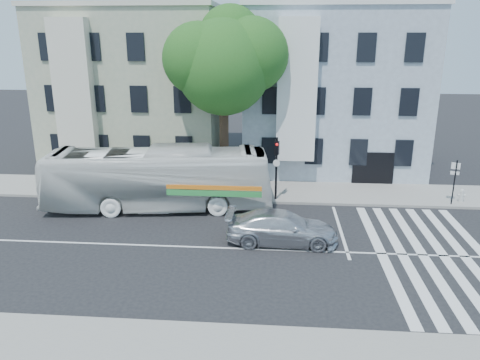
# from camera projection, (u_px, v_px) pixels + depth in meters

# --- Properties ---
(ground) EXTENTS (120.00, 120.00, 0.00)m
(ground) POSITION_uv_depth(u_px,v_px,m) (204.00, 247.00, 21.48)
(ground) COLOR black
(ground) RESTS_ON ground
(sidewalk_far) EXTENTS (80.00, 4.00, 0.15)m
(sidewalk_far) POSITION_uv_depth(u_px,v_px,m) (224.00, 190.00, 29.06)
(sidewalk_far) COLOR gray
(sidewalk_far) RESTS_ON ground
(building_left) EXTENTS (12.00, 10.00, 11.00)m
(building_left) POSITION_uv_depth(u_px,v_px,m) (140.00, 88.00, 34.63)
(building_left) COLOR #949D83
(building_left) RESTS_ON ground
(building_right) EXTENTS (12.00, 10.00, 11.00)m
(building_right) POSITION_uv_depth(u_px,v_px,m) (331.00, 90.00, 33.56)
(building_right) COLOR #8C98A6
(building_right) RESTS_ON ground
(street_tree) EXTENTS (7.30, 5.90, 11.10)m
(street_tree) POSITION_uv_depth(u_px,v_px,m) (225.00, 61.00, 27.43)
(street_tree) COLOR #2D2116
(street_tree) RESTS_ON ground
(bus) EXTENTS (4.36, 12.71, 3.47)m
(bus) POSITION_uv_depth(u_px,v_px,m) (158.00, 178.00, 25.83)
(bus) COLOR silver
(bus) RESTS_ON ground
(sedan) EXTENTS (2.17, 5.21, 1.51)m
(sedan) POSITION_uv_depth(u_px,v_px,m) (282.00, 228.00, 21.77)
(sedan) COLOR silver
(sedan) RESTS_ON ground
(hedge) EXTENTS (8.20, 3.96, 0.70)m
(hedge) POSITION_uv_depth(u_px,v_px,m) (131.00, 190.00, 27.73)
(hedge) COLOR #2E571C
(hedge) RESTS_ON sidewalk_far
(traffic_signal) EXTENTS (0.39, 0.52, 3.82)m
(traffic_signal) POSITION_uv_depth(u_px,v_px,m) (276.00, 161.00, 26.55)
(traffic_signal) COLOR black
(traffic_signal) RESTS_ON ground
(fire_hydrant) EXTENTS (0.43, 0.25, 0.76)m
(fire_hydrant) POSITION_uv_depth(u_px,v_px,m) (462.00, 195.00, 26.78)
(fire_hydrant) COLOR beige
(fire_hydrant) RESTS_ON sidewalk_far
(far_sign_pole) EXTENTS (0.46, 0.22, 2.58)m
(far_sign_pole) POSITION_uv_depth(u_px,v_px,m) (455.00, 176.00, 26.07)
(far_sign_pole) COLOR black
(far_sign_pole) RESTS_ON sidewalk_far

